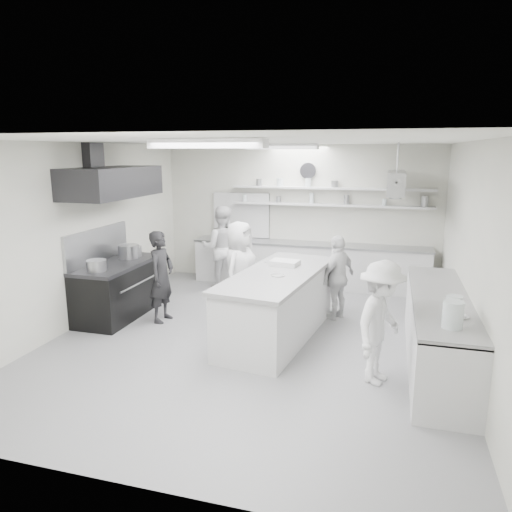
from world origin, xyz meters
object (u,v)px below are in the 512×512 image
(cook_back, at_px, (222,248))
(back_counter, at_px, (308,265))
(right_counter, at_px, (438,332))
(stove, at_px, (119,291))
(prep_island, at_px, (278,306))
(cook_stove, at_px, (162,277))

(cook_back, bearing_deg, back_counter, -174.58)
(right_counter, bearing_deg, stove, 173.48)
(prep_island, bearing_deg, right_counter, -2.24)
(cook_stove, bearing_deg, prep_island, -90.46)
(back_counter, relative_size, cook_back, 2.86)
(back_counter, distance_m, cook_back, 1.91)
(stove, bearing_deg, back_counter, 43.99)
(stove, height_order, back_counter, back_counter)
(right_counter, height_order, prep_island, prep_island)
(stove, relative_size, prep_island, 0.67)
(stove, relative_size, cook_back, 1.03)
(prep_island, relative_size, cook_back, 1.54)
(right_counter, bearing_deg, cook_back, 146.23)
(prep_island, xyz_separation_m, cook_stove, (-2.06, 0.16, 0.28))
(stove, xyz_separation_m, right_counter, (5.25, -0.60, 0.02))
(back_counter, relative_size, cook_stove, 3.20)
(back_counter, xyz_separation_m, prep_island, (0.02, -3.00, 0.04))
(stove, relative_size, cook_stove, 1.15)
(right_counter, bearing_deg, back_counter, 124.65)
(stove, distance_m, cook_stove, 0.93)
(stove, xyz_separation_m, cook_back, (1.16, 2.14, 0.43))
(stove, distance_m, cook_back, 2.47)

